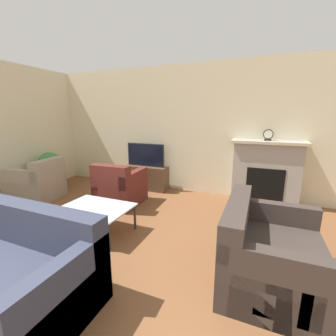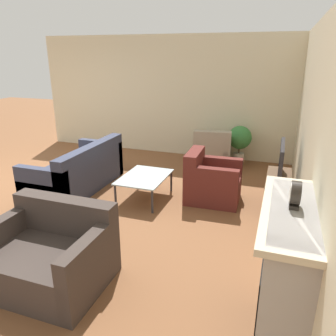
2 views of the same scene
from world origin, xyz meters
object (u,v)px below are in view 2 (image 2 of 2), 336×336
couch_sectional (78,173)px  potted_plant (240,140)px  armchair_accent (211,183)px  armchair_by_window (212,152)px  coffee_table (145,178)px  tv (281,161)px  mantel_clock (295,194)px  couch_loveseat (50,257)px

couch_sectional → potted_plant: size_ratio=2.22×
armchair_accent → potted_plant: potted_plant is taller
armchair_by_window → coffee_table: 2.18m
coffee_table → couch_sectional: bearing=-91.4°
tv → couch_sectional: 3.42m
mantel_clock → tv: bearing=-177.8°
tv → couch_sectional: size_ratio=0.47×
armchair_by_window → mantel_clock: (4.26, 1.48, 1.02)m
couch_loveseat → armchair_accent: same height
armchair_by_window → tv: bearing=118.9°
couch_loveseat → couch_sectional: bearing=117.4°
potted_plant → couch_loveseat: bearing=-16.4°
armchair_by_window → coffee_table: (2.07, -0.68, 0.07)m
coffee_table → mantel_clock: 3.23m
armchair_by_window → coffee_table: armchair_by_window is taller
couch_sectional → armchair_accent: bearing=96.8°
tv → coffee_table: (0.30, -2.07, -0.43)m
potted_plant → mantel_clock: bearing=11.9°
couch_loveseat → coffee_table: 2.25m
armchair_by_window → mantel_clock: size_ratio=4.86×
tv → couch_loveseat: tv is taller
armchair_accent → mantel_clock: bearing=-158.0°
potted_plant → mantel_clock: (4.49, 0.95, 0.76)m
couch_sectional → armchair_accent: (-0.28, 2.34, 0.01)m
tv → couch_loveseat: 3.39m
coffee_table → mantel_clock: (2.19, 2.17, 0.95)m
couch_loveseat → coffee_table: couch_loveseat is taller
armchair_accent → armchair_by_window: bearing=9.1°
mantel_clock → potted_plant: bearing=-168.1°
armchair_by_window → couch_sectional: bearing=36.8°
couch_loveseat → armchair_by_window: 4.39m
couch_loveseat → armchair_by_window: same height
tv → armchair_by_window: tv is taller
couch_sectional → armchair_by_window: same height
armchair_by_window → armchair_accent: size_ratio=1.14×
armchair_by_window → armchair_accent: (1.76, 0.35, 0.00)m
tv → armchair_accent: bearing=-90.6°
tv → armchair_accent: tv is taller
couch_loveseat → armchair_by_window: (-4.32, 0.80, 0.01)m
mantel_clock → couch_sectional: bearing=-122.7°
tv → mantel_clock: mantel_clock is taller
armchair_by_window → couch_loveseat: bearing=70.4°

